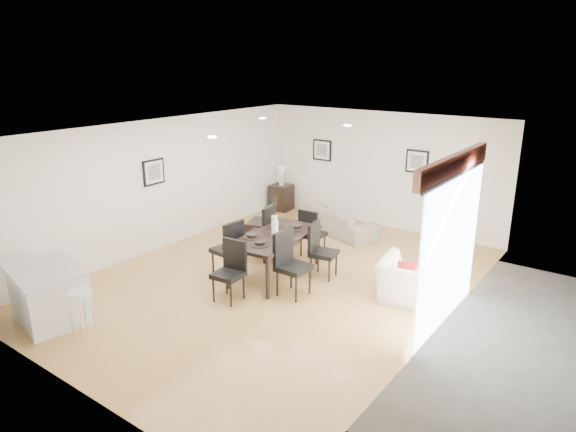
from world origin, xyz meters
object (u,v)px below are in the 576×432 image
Objects in this scene: armchair at (414,282)px; coffee_table at (273,232)px; dining_chair_efar at (320,247)px; kitchen_island at (49,294)px; dining_chair_enear at (289,260)px; bar_stool at (80,298)px; dining_table at (275,239)px; dining_chair_wfar at (264,230)px; dining_chair_foot at (311,231)px; side_table at (282,197)px; dining_chair_head at (231,267)px; sofa at (338,221)px; dining_chair_wnear at (230,245)px.

armchair is 1.00× the size of coffee_table.
dining_chair_efar is 4.52m from kitchen_island.
dining_chair_enear reaches higher than bar_stool.
bar_stool is (-0.88, -3.37, -0.09)m from dining_table.
dining_chair_efar is (1.33, -0.04, -0.05)m from dining_chair_wfar.
dining_chair_enear is at bearing -40.85° from dining_table.
dining_chair_wfar is at bearing 44.96° from dining_chair_foot.
dining_table reaches higher than side_table.
dining_chair_enear reaches higher than dining_table.
side_table is (-3.16, 3.06, -0.24)m from dining_chair_efar.
kitchen_island reaches higher than bar_stool.
dining_chair_foot is (0.01, 2.35, -0.01)m from dining_chair_head.
dining_table is at bearing 113.52° from sofa.
dining_chair_wnear reaches higher than kitchen_island.
sofa is at bearing 38.41° from coffee_table.
dining_table is 2.96× the size of side_table.
kitchen_island is at bearing 33.97° from armchair.
dining_chair_head reaches higher than kitchen_island.
dining_table is at bearing 113.65° from dining_chair_efar.
kitchen_island is at bearing -122.62° from dining_table.
dining_chair_foot is (0.32, -1.61, 0.27)m from sofa.
side_table is at bearing -161.43° from dining_chair_wfar.
kitchen_island is at bearing 180.00° from bar_stool.
sofa is at bearing -79.45° from dining_chair_foot.
dining_table is 1.40× the size of kitchen_island.
dining_chair_foot is (0.67, 1.66, -0.04)m from dining_chair_wnear.
dining_chair_head is 1.52× the size of side_table.
coffee_table is (-1.16, 1.44, -0.49)m from dining_table.
sofa is 1.75× the size of dining_chair_wfar.
dining_chair_enear reaches higher than kitchen_island.
dining_chair_wfar reaches higher than coffee_table.
dining_chair_enear is 1.09× the size of dining_chair_efar.
side_table is (-2.16, 0.73, 0.05)m from sofa.
dining_table is 1.95× the size of dining_chair_head.
kitchen_island is at bearing -14.83° from dining_chair_wnear.
dining_chair_wfar is at bearing 105.97° from dining_chair_head.
dining_chair_wfar is (-0.34, -2.29, 0.34)m from sofa.
dining_chair_enear reaches higher than sofa.
dining_chair_wnear is 2.02m from coffee_table.
dining_chair_efar is 4.13m from bar_stool.
dining_table is at bearing 55.45° from dining_chair_enear.
dining_chair_head is at bearing -62.16° from side_table.
kitchen_island is (-1.74, -4.54, -0.11)m from dining_chair_foot.
dining_chair_efar is 1.40× the size of bar_stool.
coffee_table is at bearing 123.44° from dining_table.
side_table is at bearing -1.75° from sofa.
side_table is (-1.82, 4.00, -0.26)m from dining_chair_wnear.
bar_stool is at bearing 40.41° from armchair.
dining_chair_wnear is at bearing 67.25° from dining_chair_foot.
sofa is at bearing 12.47° from dining_chair_efar.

